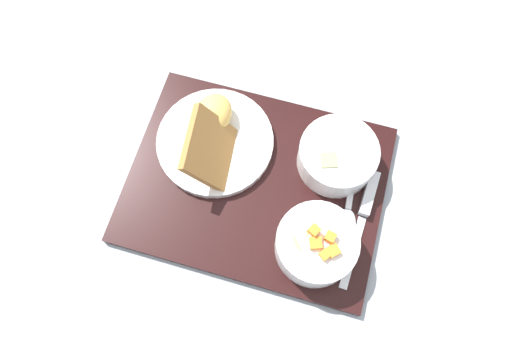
# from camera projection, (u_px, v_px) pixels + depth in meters

# --- Properties ---
(ground_plane) EXTENTS (4.00, 4.00, 0.00)m
(ground_plane) POSITION_uv_depth(u_px,v_px,m) (256.00, 185.00, 0.74)
(ground_plane) COLOR #99A3AD
(serving_tray) EXTENTS (0.45, 0.37, 0.01)m
(serving_tray) POSITION_uv_depth(u_px,v_px,m) (256.00, 184.00, 0.73)
(serving_tray) COLOR black
(serving_tray) RESTS_ON ground_plane
(bowl_salad) EXTENTS (0.12, 0.12, 0.07)m
(bowl_salad) POSITION_uv_depth(u_px,v_px,m) (316.00, 244.00, 0.66)
(bowl_salad) COLOR white
(bowl_salad) RESTS_ON serving_tray
(bowl_soup) EXTENTS (0.12, 0.12, 0.05)m
(bowl_soup) POSITION_uv_depth(u_px,v_px,m) (338.00, 155.00, 0.71)
(bowl_soup) COLOR white
(bowl_soup) RESTS_ON serving_tray
(plate_main) EXTENTS (0.19, 0.19, 0.09)m
(plate_main) POSITION_uv_depth(u_px,v_px,m) (214.00, 137.00, 0.73)
(plate_main) COLOR white
(plate_main) RESTS_ON serving_tray
(knife) EXTENTS (0.05, 0.19, 0.02)m
(knife) POSITION_uv_depth(u_px,v_px,m) (366.00, 205.00, 0.71)
(knife) COLOR silver
(knife) RESTS_ON serving_tray
(spoon) EXTENTS (0.03, 0.14, 0.01)m
(spoon) POSITION_uv_depth(u_px,v_px,m) (348.00, 210.00, 0.71)
(spoon) COLOR silver
(spoon) RESTS_ON serving_tray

